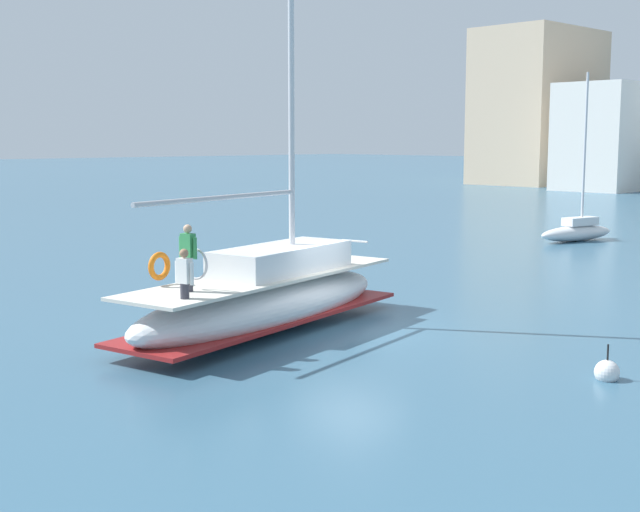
# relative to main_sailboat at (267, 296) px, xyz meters

# --- Properties ---
(ground_plane) EXTENTS (400.00, 400.00, 0.00)m
(ground_plane) POSITION_rel_main_sailboat_xyz_m (1.59, 1.60, -0.92)
(ground_plane) COLOR #38607A
(main_sailboat) EXTENTS (4.28, 9.89, 13.87)m
(main_sailboat) POSITION_rel_main_sailboat_xyz_m (0.00, 0.00, 0.00)
(main_sailboat) COLOR silver
(main_sailboat) RESTS_ON ground
(moored_catamaran) EXTENTS (2.09, 4.90, 8.24)m
(moored_catamaran) POSITION_rel_main_sailboat_xyz_m (-4.51, 24.11, -0.36)
(moored_catamaran) COLOR silver
(moored_catamaran) RESTS_ON ground
(mooring_buoy) EXTENTS (0.52, 0.52, 0.86)m
(mooring_buoy) POSITION_rel_main_sailboat_xyz_m (8.49, 2.07, -0.76)
(mooring_buoy) COLOR silver
(mooring_buoy) RESTS_ON ground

